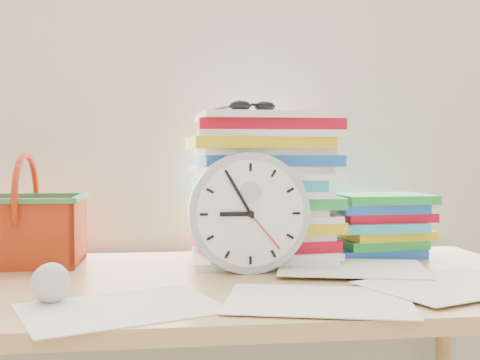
{
  "coord_description": "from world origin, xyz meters",
  "views": [
    {
      "loc": [
        -0.1,
        0.36,
        1.01
      ],
      "look_at": [
        0.05,
        1.6,
        0.95
      ],
      "focal_mm": 45.0,
      "sensor_mm": 36.0,
      "label": 1
    }
  ],
  "objects": [
    {
      "name": "curtain",
      "position": [
        0.0,
        1.98,
        1.3
      ],
      "size": [
        2.4,
        0.01,
        2.5
      ],
      "primitive_type": "cube",
      "color": "silver",
      "rests_on": "room_shell"
    },
    {
      "name": "desk",
      "position": [
        0.0,
        1.6,
        0.68
      ],
      "size": [
        1.4,
        0.7,
        0.75
      ],
      "color": "tan",
      "rests_on": "ground"
    },
    {
      "name": "paper_stack",
      "position": [
        0.13,
        1.8,
        0.93
      ],
      "size": [
        0.37,
        0.31,
        0.35
      ],
      "primitive_type": null,
      "rotation": [
        0.0,
        0.0,
        0.07
      ],
      "color": "white",
      "rests_on": "desk"
    },
    {
      "name": "clock",
      "position": [
        0.08,
        1.65,
        0.88
      ],
      "size": [
        0.26,
        0.05,
        0.26
      ],
      "primitive_type": "cylinder",
      "rotation": [
        1.57,
        0.0,
        0.0
      ],
      "color": "#A9AFB7",
      "rests_on": "desk"
    },
    {
      "name": "sunglasses",
      "position": [
        0.1,
        1.75,
        1.12
      ],
      "size": [
        0.16,
        0.14,
        0.03
      ],
      "primitive_type": null,
      "rotation": [
        0.0,
        0.0,
        0.31
      ],
      "color": "black",
      "rests_on": "paper_stack"
    },
    {
      "name": "book_stack",
      "position": [
        0.44,
        1.83,
        0.83
      ],
      "size": [
        0.28,
        0.22,
        0.16
      ],
      "primitive_type": null,
      "rotation": [
        0.0,
        0.0,
        0.08
      ],
      "color": "white",
      "rests_on": "desk"
    },
    {
      "name": "basket",
      "position": [
        -0.42,
        1.81,
        0.88
      ],
      "size": [
        0.26,
        0.2,
        0.26
      ],
      "primitive_type": null,
      "rotation": [
        0.0,
        0.0,
        -0.02
      ],
      "color": "#BE3812",
      "rests_on": "desk"
    },
    {
      "name": "crumpled_ball",
      "position": [
        -0.3,
        1.43,
        0.78
      ],
      "size": [
        0.07,
        0.07,
        0.07
      ],
      "primitive_type": "sphere",
      "color": "silver",
      "rests_on": "desk"
    },
    {
      "name": "scattered_papers",
      "position": [
        0.0,
        1.6,
        0.76
      ],
      "size": [
        1.26,
        0.42,
        0.02
      ],
      "primitive_type": null,
      "color": "white",
      "rests_on": "desk"
    }
  ]
}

